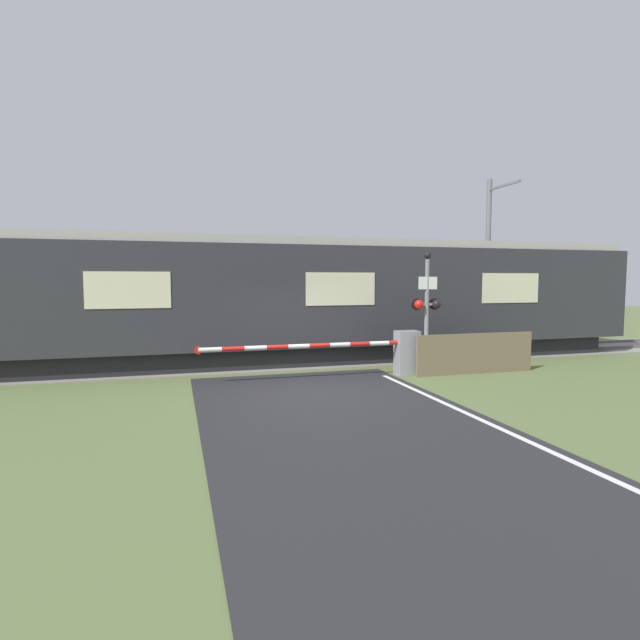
{
  "coord_description": "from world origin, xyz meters",
  "views": [
    {
      "loc": [
        -2.93,
        -10.98,
        2.54
      ],
      "look_at": [
        0.78,
        1.69,
        1.48
      ],
      "focal_mm": 28.0,
      "sensor_mm": 36.0,
      "label": 1
    }
  ],
  "objects": [
    {
      "name": "signal_post",
      "position": [
        3.41,
        0.72,
        1.86
      ],
      "size": [
        0.81,
        0.26,
        3.27
      ],
      "color": "gray",
      "rests_on": "ground_plane"
    },
    {
      "name": "road_strip",
      "position": [
        0.01,
        -8.0,
        0.01
      ],
      "size": [
        5.17,
        20.0,
        0.02
      ],
      "color": "#262628",
      "rests_on": "ground_plane"
    },
    {
      "name": "catenary_pole",
      "position": [
        8.99,
        6.12,
        3.38
      ],
      "size": [
        0.2,
        1.9,
        6.47
      ],
      "color": "slate",
      "rests_on": "ground_plane"
    },
    {
      "name": "roadside_fence",
      "position": [
        4.88,
        0.68,
        0.55
      ],
      "size": [
        3.53,
        0.06,
        1.1
      ],
      "color": "#726047",
      "rests_on": "ground_plane"
    },
    {
      "name": "ground_plane",
      "position": [
        0.0,
        0.0,
        0.0
      ],
      "size": [
        80.0,
        80.0,
        0.0
      ],
      "primitive_type": "plane",
      "color": "#5B6B3D"
    },
    {
      "name": "track_bed",
      "position": [
        0.0,
        4.06,
        0.02
      ],
      "size": [
        36.0,
        3.2,
        0.13
      ],
      "color": "gray",
      "rests_on": "ground_plane"
    },
    {
      "name": "train",
      "position": [
        1.64,
        4.06,
        1.93
      ],
      "size": [
        20.68,
        3.08,
        3.77
      ],
      "color": "black",
      "rests_on": "ground_plane"
    },
    {
      "name": "crossing_barrier",
      "position": [
        2.55,
        1.09,
        0.64
      ],
      "size": [
        5.84,
        0.44,
        1.18
      ],
      "color": "gray",
      "rests_on": "ground_plane"
    }
  ]
}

